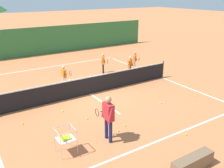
# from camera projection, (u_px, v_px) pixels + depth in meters

# --- Properties ---
(ground_plane) EXTENTS (120.00, 120.00, 0.00)m
(ground_plane) POSITION_uv_depth(u_px,v_px,m) (90.00, 94.00, 13.21)
(ground_plane) COLOR #C67042
(line_baseline_near) EXTENTS (10.09, 0.08, 0.01)m
(line_baseline_near) POSITION_uv_depth(u_px,v_px,m) (159.00, 141.00, 9.05)
(line_baseline_near) COLOR white
(line_baseline_near) RESTS_ON ground
(line_baseline_far) EXTENTS (10.09, 0.08, 0.01)m
(line_baseline_far) POSITION_uv_depth(u_px,v_px,m) (51.00, 67.00, 18.00)
(line_baseline_far) COLOR white
(line_baseline_far) RESTS_ON ground
(line_sideline_east) EXTENTS (0.08, 11.32, 0.01)m
(line_sideline_east) POSITION_uv_depth(u_px,v_px,m) (161.00, 77.00, 15.76)
(line_sideline_east) COLOR white
(line_sideline_east) RESTS_ON ground
(line_service_center) EXTENTS (0.08, 5.55, 0.01)m
(line_service_center) POSITION_uv_depth(u_px,v_px,m) (90.00, 94.00, 13.21)
(line_service_center) COLOR white
(line_service_center) RESTS_ON ground
(tennis_net) EXTENTS (10.33, 0.08, 1.05)m
(tennis_net) POSITION_uv_depth(u_px,v_px,m) (90.00, 85.00, 13.04)
(tennis_net) COLOR #333338
(tennis_net) RESTS_ON ground
(instructor) EXTENTS (0.44, 0.80, 1.72)m
(instructor) POSITION_uv_depth(u_px,v_px,m) (108.00, 115.00, 8.74)
(instructor) COLOR #191E4C
(instructor) RESTS_ON ground
(student_0) EXTENTS (0.40, 0.60, 1.24)m
(student_0) POSITION_uv_depth(u_px,v_px,m) (64.00, 74.00, 13.92)
(student_0) COLOR silver
(student_0) RESTS_ON ground
(student_1) EXTENTS (0.44, 0.71, 1.32)m
(student_1) POSITION_uv_depth(u_px,v_px,m) (103.00, 61.00, 16.35)
(student_1) COLOR black
(student_1) RESTS_ON ground
(student_2) EXTENTS (0.51, 0.65, 1.29)m
(student_2) POSITION_uv_depth(u_px,v_px,m) (130.00, 64.00, 15.75)
(student_2) COLOR navy
(student_2) RESTS_ON ground
(student_3) EXTENTS (0.46, 0.67, 1.25)m
(student_3) POSITION_uv_depth(u_px,v_px,m) (135.00, 59.00, 17.05)
(student_3) COLOR silver
(student_3) RESTS_ON ground
(ball_cart) EXTENTS (0.58, 0.58, 0.90)m
(ball_cart) POSITION_uv_depth(u_px,v_px,m) (65.00, 138.00, 8.16)
(ball_cart) COLOR #B7B7BC
(ball_cart) RESTS_ON ground
(tennis_ball_0) EXTENTS (0.07, 0.07, 0.07)m
(tennis_ball_0) POSITION_uv_depth(u_px,v_px,m) (196.00, 95.00, 12.93)
(tennis_ball_0) COLOR yellow
(tennis_ball_0) RESTS_ON ground
(tennis_ball_1) EXTENTS (0.07, 0.07, 0.07)m
(tennis_ball_1) POSITION_uv_depth(u_px,v_px,m) (118.00, 131.00, 9.65)
(tennis_ball_1) COLOR yellow
(tennis_ball_1) RESTS_ON ground
(tennis_ball_2) EXTENTS (0.07, 0.07, 0.07)m
(tennis_ball_2) POSITION_uv_depth(u_px,v_px,m) (186.00, 134.00, 9.39)
(tennis_ball_2) COLOR yellow
(tennis_ball_2) RESTS_ON ground
(tennis_ball_3) EXTENTS (0.07, 0.07, 0.07)m
(tennis_ball_3) POSITION_uv_depth(u_px,v_px,m) (125.00, 125.00, 10.03)
(tennis_ball_3) COLOR yellow
(tennis_ball_3) RESTS_ON ground
(tennis_ball_4) EXTENTS (0.07, 0.07, 0.07)m
(tennis_ball_4) POSITION_uv_depth(u_px,v_px,m) (129.00, 133.00, 9.51)
(tennis_ball_4) COLOR yellow
(tennis_ball_4) RESTS_ON ground
(tennis_ball_5) EXTENTS (0.07, 0.07, 0.07)m
(tennis_ball_5) POSITION_uv_depth(u_px,v_px,m) (160.00, 103.00, 12.05)
(tennis_ball_5) COLOR yellow
(tennis_ball_5) RESTS_ON ground
(tennis_ball_6) EXTENTS (0.07, 0.07, 0.07)m
(tennis_ball_6) POSITION_uv_depth(u_px,v_px,m) (63.00, 111.00, 11.22)
(tennis_ball_6) COLOR yellow
(tennis_ball_6) RESTS_ON ground
(tennis_ball_7) EXTENTS (0.07, 0.07, 0.07)m
(tennis_ball_7) POSITION_uv_depth(u_px,v_px,m) (22.00, 123.00, 10.18)
(tennis_ball_7) COLOR yellow
(tennis_ball_7) RESTS_ON ground
(tennis_ball_8) EXTENTS (0.07, 0.07, 0.07)m
(tennis_ball_8) POSITION_uv_depth(u_px,v_px,m) (106.00, 100.00, 12.35)
(tennis_ball_8) COLOR yellow
(tennis_ball_8) RESTS_ON ground
(tennis_ball_9) EXTENTS (0.07, 0.07, 0.07)m
(tennis_ball_9) POSITION_uv_depth(u_px,v_px,m) (87.00, 118.00, 10.58)
(tennis_ball_9) COLOR yellow
(tennis_ball_9) RESTS_ON ground
(windscreen_fence) EXTENTS (22.19, 0.08, 2.34)m
(windscreen_fence) POSITION_uv_depth(u_px,v_px,m) (33.00, 42.00, 20.81)
(windscreen_fence) COLOR #33753D
(windscreen_fence) RESTS_ON ground
(courtside_bench) EXTENTS (1.50, 0.36, 0.46)m
(courtside_bench) POSITION_uv_depth(u_px,v_px,m) (193.00, 163.00, 7.51)
(courtside_bench) COLOR brown
(courtside_bench) RESTS_ON ground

